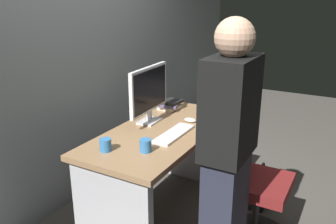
# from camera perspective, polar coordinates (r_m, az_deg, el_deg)

# --- Properties ---
(ground_plane) EXTENTS (9.00, 9.00, 0.00)m
(ground_plane) POSITION_cam_1_polar(r_m,az_deg,el_deg) (3.07, -0.85, -16.09)
(ground_plane) COLOR #4C4742
(wall_back) EXTENTS (6.40, 0.10, 3.00)m
(wall_back) POSITION_cam_1_polar(r_m,az_deg,el_deg) (3.06, -15.32, 13.29)
(wall_back) COLOR gray
(wall_back) RESTS_ON ground
(desk) EXTENTS (1.45, 0.69, 0.76)m
(desk) POSITION_cam_1_polar(r_m,az_deg,el_deg) (2.81, -0.90, -7.29)
(desk) COLOR #93704C
(desk) RESTS_ON ground
(office_chair) EXTENTS (0.52, 0.52, 0.94)m
(office_chair) POSITION_cam_1_polar(r_m,az_deg,el_deg) (2.67, 13.15, -11.51)
(office_chair) COLOR black
(office_chair) RESTS_ON ground
(person_at_desk) EXTENTS (0.40, 0.24, 1.64)m
(person_at_desk) POSITION_cam_1_polar(r_m,az_deg,el_deg) (2.12, 9.66, -7.05)
(person_at_desk) COLOR #262838
(person_at_desk) RESTS_ON ground
(monitor) EXTENTS (0.54, 0.15, 0.46)m
(monitor) POSITION_cam_1_polar(r_m,az_deg,el_deg) (2.80, -3.08, 3.32)
(monitor) COLOR silver
(monitor) RESTS_ON desk
(keyboard) EXTENTS (0.43, 0.13, 0.02)m
(keyboard) POSITION_cam_1_polar(r_m,az_deg,el_deg) (2.60, 1.02, -3.57)
(keyboard) COLOR white
(keyboard) RESTS_ON desk
(mouse) EXTENTS (0.06, 0.10, 0.03)m
(mouse) POSITION_cam_1_polar(r_m,az_deg,el_deg) (2.87, 3.60, -1.30)
(mouse) COLOR white
(mouse) RESTS_ON desk
(cup_near_keyboard) EXTENTS (0.08, 0.08, 0.09)m
(cup_near_keyboard) POSITION_cam_1_polar(r_m,az_deg,el_deg) (2.33, -3.65, -5.45)
(cup_near_keyboard) COLOR #3372B2
(cup_near_keyboard) RESTS_ON desk
(cup_by_monitor) EXTENTS (0.08, 0.08, 0.09)m
(cup_by_monitor) POSITION_cam_1_polar(r_m,az_deg,el_deg) (2.37, -10.10, -5.27)
(cup_by_monitor) COLOR #3372B2
(cup_by_monitor) RESTS_ON desk
(book_stack) EXTENTS (0.22, 0.20, 0.08)m
(book_stack) POSITION_cam_1_polar(r_m,az_deg,el_deg) (3.18, 0.37, 1.17)
(book_stack) COLOR beige
(book_stack) RESTS_ON desk
(cell_phone) EXTENTS (0.07, 0.15, 0.01)m
(cell_phone) POSITION_cam_1_polar(r_m,az_deg,el_deg) (3.10, 7.48, -0.20)
(cell_phone) COLOR black
(cell_phone) RESTS_ON desk
(handbag) EXTENTS (0.34, 0.14, 0.38)m
(handbag) POSITION_cam_1_polar(r_m,az_deg,el_deg) (3.25, 14.74, -11.84)
(handbag) COLOR #262628
(handbag) RESTS_ON ground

